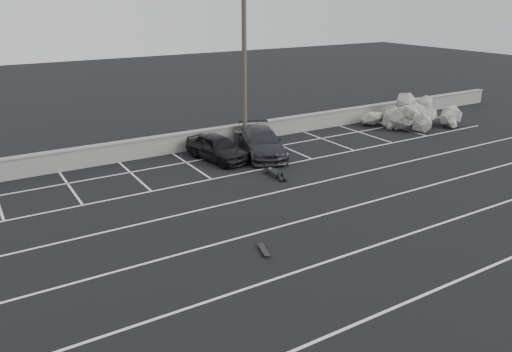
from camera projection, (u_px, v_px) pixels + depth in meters
ground at (378, 245)px, 17.50m from camera, size 120.00×120.00×0.00m
seawall at (203, 138)px, 28.54m from camera, size 50.00×0.45×1.06m
stall_lines at (301, 203)px, 20.99m from camera, size 36.00×20.05×0.01m
car_left at (217, 147)px, 26.33m from camera, size 2.36×4.29×1.38m
car_right at (262, 142)px, 27.12m from camera, size 3.52×5.33×1.43m
utility_pole at (244, 59)px, 27.52m from camera, size 1.31×0.26×9.81m
trash_bin at (239, 139)px, 28.56m from camera, size 0.75×0.75×0.94m
riprap_pile at (412, 119)px, 32.96m from camera, size 6.15×4.63×1.54m
person at (274, 170)px, 24.28m from camera, size 1.50×2.45×0.44m
skateboard at (264, 250)px, 16.95m from camera, size 0.40×0.80×0.09m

